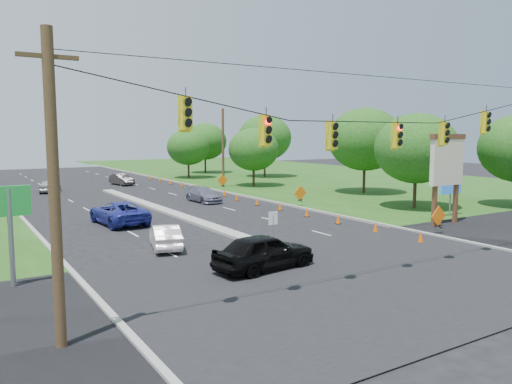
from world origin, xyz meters
TOP-DOWN VIEW (x-y plane):
  - ground at (0.00, 0.00)m, footprint 160.00×160.00m
  - grass_right at (30.00, 20.00)m, footprint 40.00×160.00m
  - cross_street at (0.00, 0.00)m, footprint 160.00×14.00m
  - curb_left at (-10.10, 30.00)m, footprint 0.25×110.00m
  - curb_right at (10.10, 30.00)m, footprint 0.25×110.00m
  - median at (0.00, 21.00)m, footprint 1.00×34.00m
  - median_sign at (0.00, 6.00)m, footprint 0.55×0.06m
  - signal_span at (-0.05, -1.00)m, footprint 25.60×0.32m
  - utility_pole_far_right at (12.50, 35.00)m, footprint 0.28×0.28m
  - pylon_sign at (14.31, 6.20)m, footprint 5.90×2.30m
  - cone_0 at (8.05, 3.00)m, footprint 0.32×0.32m
  - cone_1 at (8.05, 6.50)m, footprint 0.32×0.32m
  - cone_2 at (8.05, 10.00)m, footprint 0.32×0.32m
  - cone_3 at (8.05, 13.50)m, footprint 0.32×0.32m
  - cone_4 at (8.05, 17.00)m, footprint 0.32×0.32m
  - cone_5 at (8.05, 20.50)m, footprint 0.32×0.32m
  - cone_6 at (8.05, 24.00)m, footprint 0.32×0.32m
  - cone_7 at (8.65, 27.50)m, footprint 0.32×0.32m
  - cone_8 at (8.65, 31.00)m, footprint 0.32×0.32m
  - cone_9 at (8.65, 34.50)m, footprint 0.32×0.32m
  - cone_10 at (8.65, 38.00)m, footprint 0.32×0.32m
  - cone_11 at (8.65, 41.50)m, footprint 0.32×0.32m
  - cone_12 at (8.65, 45.00)m, footprint 0.32×0.32m
  - cone_13 at (8.65, 48.50)m, footprint 0.32×0.32m
  - work_sign_0 at (10.80, 4.00)m, footprint 1.27×0.58m
  - work_sign_1 at (10.80, 18.00)m, footprint 1.27×0.58m
  - work_sign_2 at (10.80, 32.00)m, footprint 1.27×0.58m
  - tree_7 at (18.00, 12.00)m, footprint 6.72×6.72m
  - tree_8 at (22.00, 22.00)m, footprint 7.56×7.56m
  - tree_9 at (16.00, 34.00)m, footprint 5.88×5.88m
  - tree_10 at (24.00, 44.00)m, footprint 7.56×7.56m
  - tree_11 at (20.00, 55.00)m, footprint 6.72×6.72m
  - tree_12 at (14.00, 48.00)m, footprint 5.88×5.88m
  - black_sedan at (-2.55, 2.91)m, footprint 5.14×2.58m
  - white_sedan at (-4.74, 9.35)m, footprint 2.33×4.17m
  - blue_pickup at (-4.72, 17.87)m, footprint 3.04×5.86m
  - silver_car_far at (5.10, 24.92)m, footprint 2.04×4.66m
  - silver_car_oncoming at (-5.39, 40.24)m, footprint 3.03×4.28m
  - dark_car_receding at (3.30, 43.74)m, footprint 2.12×4.35m

SIDE VIEW (x-z plane):
  - ground at x=0.00m, z-range 0.00..0.00m
  - grass_right at x=30.00m, z-range -0.03..0.03m
  - cross_street at x=0.00m, z-range -0.01..0.01m
  - curb_left at x=-10.10m, z-range -0.08..0.08m
  - curb_right at x=10.10m, z-range -0.08..0.08m
  - median at x=0.00m, z-range -0.09..0.09m
  - cone_0 at x=8.05m, z-range 0.00..0.70m
  - cone_1 at x=8.05m, z-range 0.00..0.70m
  - cone_2 at x=8.05m, z-range 0.00..0.70m
  - cone_3 at x=8.05m, z-range 0.00..0.70m
  - cone_4 at x=8.05m, z-range 0.00..0.70m
  - cone_5 at x=8.05m, z-range 0.00..0.70m
  - cone_6 at x=8.05m, z-range 0.00..0.70m
  - cone_7 at x=8.65m, z-range 0.00..0.70m
  - cone_8 at x=8.65m, z-range 0.00..0.70m
  - cone_9 at x=8.65m, z-range 0.00..0.70m
  - cone_10 at x=8.65m, z-range 0.00..0.70m
  - cone_11 at x=8.65m, z-range 0.00..0.70m
  - cone_12 at x=8.65m, z-range 0.00..0.70m
  - cone_13 at x=8.65m, z-range 0.00..0.70m
  - white_sedan at x=-4.74m, z-range 0.00..1.30m
  - silver_car_far at x=5.10m, z-range 0.00..1.33m
  - silver_car_oncoming at x=-5.39m, z-range 0.00..1.35m
  - dark_car_receding at x=3.30m, z-range 0.00..1.37m
  - blue_pickup at x=-4.72m, z-range 0.00..1.58m
  - black_sedan at x=-2.55m, z-range 0.00..1.68m
  - work_sign_0 at x=10.80m, z-range 0.41..1.78m
  - work_sign_1 at x=10.80m, z-range 0.41..1.78m
  - work_sign_2 at x=10.80m, z-range 0.41..1.78m
  - median_sign at x=0.00m, z-range 0.44..2.49m
  - pylon_sign at x=14.31m, z-range 0.94..7.06m
  - tree_9 at x=16.00m, z-range 0.91..7.77m
  - tree_12 at x=14.00m, z-range 0.91..7.77m
  - utility_pole_far_right at x=12.50m, z-range 0.00..9.00m
  - tree_7 at x=18.00m, z-range 1.04..8.88m
  - tree_11 at x=20.00m, z-range 1.04..8.88m
  - signal_span at x=-0.05m, z-range 0.47..9.47m
  - tree_8 at x=22.00m, z-range 1.17..9.99m
  - tree_10 at x=24.00m, z-range 1.17..9.99m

